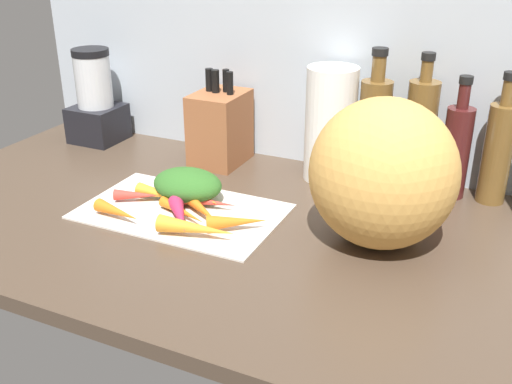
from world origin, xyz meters
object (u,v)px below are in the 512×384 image
object	(u,v)px
carrot_1	(161,194)
bottle_1	(419,134)
carrot_7	(195,190)
bottle_3	(498,151)
carrot_8	(180,216)
blender_appliance	(96,102)
carrot_0	(200,208)
carrot_9	(237,222)
carrot_2	(209,202)
paper_towel_roll	(330,124)
knife_block	(220,127)
bottle_0	(374,130)
carrot_5	(182,212)
bottle_2	(456,150)
carrot_4	(196,228)
carrot_6	(118,212)
carrot_3	(138,195)
winter_squash	(383,174)
cutting_board	(182,210)

from	to	relation	value
carrot_1	bottle_1	bearing A→B (deg)	33.71
carrot_7	bottle_3	size ratio (longest dim) A/B	0.63
carrot_8	blender_appliance	distance (cm)	59.86
carrot_0	carrot_9	bearing A→B (deg)	-14.23
carrot_9	bottle_1	bearing A→B (deg)	53.80
carrot_2	carrot_9	size ratio (longest dim) A/B	1.02
carrot_9	paper_towel_roll	world-z (taller)	paper_towel_roll
knife_block	bottle_3	world-z (taller)	bottle_3
blender_appliance	bottle_0	distance (cm)	76.31
carrot_1	carrot_9	world-z (taller)	carrot_9
carrot_5	bottle_2	xyz separation A→B (cm)	(47.75, 35.65, 8.96)
carrot_4	blender_appliance	distance (cm)	66.40
carrot_6	bottle_1	bearing A→B (deg)	40.02
carrot_1	bottle_2	distance (cm)	64.54
carrot_2	carrot_6	distance (cm)	18.93
blender_appliance	paper_towel_roll	xyz separation A→B (cm)	(66.45, 1.46, 2.35)
bottle_3	knife_block	bearing A→B (deg)	-176.03
carrot_5	carrot_7	distance (cm)	9.91
carrot_5	carrot_6	world-z (taller)	carrot_6
bottle_0	carrot_3	bearing A→B (deg)	-142.46
carrot_7	carrot_9	distance (cm)	17.97
blender_appliance	carrot_9	bearing A→B (deg)	-28.70
carrot_5	bottle_0	world-z (taller)	bottle_0
carrot_2	bottle_1	world-z (taller)	bottle_1
carrot_5	carrot_7	xyz separation A→B (cm)	(-2.62, 9.54, 0.40)
carrot_8	blender_appliance	size ratio (longest dim) A/B	0.53
carrot_2	carrot_5	world-z (taller)	carrot_2
carrot_2	carrot_6	world-z (taller)	carrot_6
winter_squash	bottle_2	bearing A→B (deg)	71.30
carrot_3	bottle_2	xyz separation A→B (cm)	(60.57, 33.05, 8.85)
carrot_8	carrot_6	bearing A→B (deg)	-164.85
carrot_5	bottle_2	distance (cm)	60.26
winter_squash	carrot_5	bearing A→B (deg)	-168.40
carrot_2	paper_towel_roll	distance (cm)	34.32
winter_squash	blender_appliance	distance (cm)	88.53
cutting_board	carrot_3	distance (cm)	10.84
carrot_6	bottle_2	xyz separation A→B (cm)	(59.32, 41.81, 8.67)
knife_block	carrot_7	bearing A→B (deg)	-76.09
cutting_board	carrot_4	size ratio (longest dim) A/B	2.72
carrot_5	carrot_8	size ratio (longest dim) A/B	1.00
carrot_8	carrot_5	bearing A→B (deg)	112.12
bottle_2	bottle_3	xyz separation A→B (cm)	(8.33, 0.78, 0.72)
carrot_4	bottle_1	world-z (taller)	bottle_1
knife_block	bottle_0	size ratio (longest dim) A/B	0.75
cutting_board	carrot_7	world-z (taller)	carrot_7
carrot_1	carrot_8	bearing A→B (deg)	-38.76
cutting_board	carrot_9	bearing A→B (deg)	-11.93
bottle_3	paper_towel_roll	bearing A→B (deg)	-175.76
winter_squash	bottle_0	world-z (taller)	bottle_0
carrot_4	carrot_6	size ratio (longest dim) A/B	1.34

